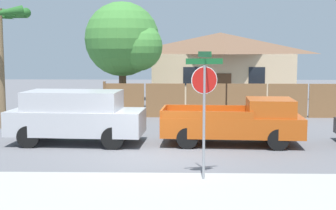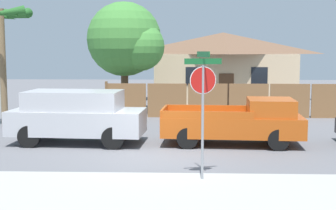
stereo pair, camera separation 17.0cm
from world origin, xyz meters
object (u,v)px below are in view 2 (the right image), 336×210
object	(u,v)px
orange_pickup	(238,122)
stop_sign	(203,92)
house	(223,66)
oak_tree	(128,41)
red_suv	(77,115)
palm_tree	(1,24)

from	to	relation	value
orange_pickup	stop_sign	bearing A→B (deg)	-103.97
house	orange_pickup	world-z (taller)	house
house	oak_tree	size ratio (longest dim) A/B	1.60
house	oak_tree	xyz separation A→B (m)	(-5.62, -6.46, 1.53)
house	red_suv	bearing A→B (deg)	-113.57
oak_tree	house	bearing A→B (deg)	48.95
palm_tree	red_suv	xyz separation A→B (m)	(3.96, -3.28, -3.47)
red_suv	palm_tree	bearing A→B (deg)	143.93
red_suv	orange_pickup	world-z (taller)	red_suv
palm_tree	orange_pickup	bearing A→B (deg)	-18.55
house	palm_tree	world-z (taller)	palm_tree
palm_tree	red_suv	bearing A→B (deg)	-39.68
stop_sign	orange_pickup	bearing A→B (deg)	54.72
palm_tree	house	bearing A→B (deg)	47.95
red_suv	stop_sign	xyz separation A→B (m)	(4.42, -4.63, 1.26)
oak_tree	palm_tree	size ratio (longest dim) A/B	1.14
palm_tree	orange_pickup	world-z (taller)	palm_tree
house	stop_sign	xyz separation A→B (m)	(-2.06, -19.49, -0.06)
oak_tree	red_suv	bearing A→B (deg)	-95.86
red_suv	orange_pickup	bearing A→B (deg)	3.45
oak_tree	red_suv	xyz separation A→B (m)	(-0.86, -8.40, -2.86)
oak_tree	orange_pickup	bearing A→B (deg)	-59.21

